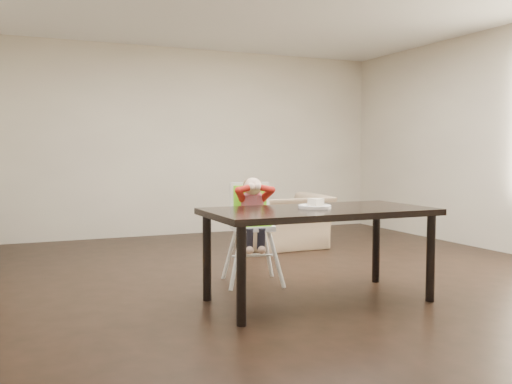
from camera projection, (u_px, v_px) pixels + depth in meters
ground at (300, 283)px, 5.22m from camera, size 7.00×7.00×0.00m
room_walls at (301, 79)px, 5.09m from camera, size 6.02×7.02×2.71m
dining_table at (319, 218)px, 4.56m from camera, size 1.80×0.90×0.75m
high_chair at (252, 209)px, 5.20m from camera, size 0.48×0.48×0.97m
plate at (315, 205)px, 4.58m from camera, size 0.28×0.28×0.08m
armchair at (284, 212)px, 7.14m from camera, size 1.03×0.67×0.89m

